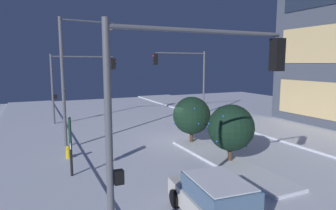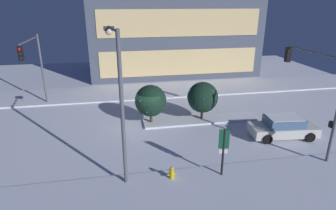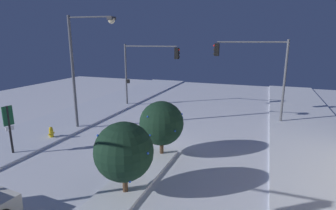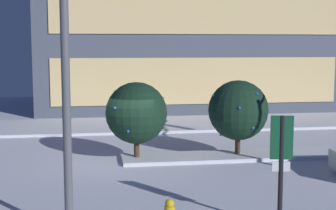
% 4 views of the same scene
% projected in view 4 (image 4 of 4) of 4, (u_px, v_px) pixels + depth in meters
% --- Properties ---
extents(ground, '(52.00, 52.00, 0.00)m').
position_uv_depth(ground, '(122.00, 164.00, 18.84)').
color(ground, silver).
extents(curb_strip_far, '(52.00, 5.20, 0.14)m').
position_uv_depth(curb_strip_far, '(112.00, 126.00, 27.52)').
color(curb_strip_far, silver).
rests_on(curb_strip_far, ground).
extents(median_strip, '(9.00, 1.80, 0.14)m').
position_uv_depth(median_strip, '(234.00, 156.00, 19.97)').
color(median_strip, silver).
rests_on(median_strip, ground).
extents(street_lamp_arched, '(0.78, 3.37, 7.89)m').
position_uv_depth(street_lamp_arched, '(61.00, 18.00, 12.05)').
color(street_lamp_arched, '#565960').
rests_on(street_lamp_arched, ground).
extents(parking_info_sign, '(0.55, 0.16, 2.82)m').
position_uv_depth(parking_info_sign, '(281.00, 157.00, 12.06)').
color(parking_info_sign, black).
rests_on(parking_info_sign, ground).
extents(decorated_tree_median, '(2.42, 2.44, 3.12)m').
position_uv_depth(decorated_tree_median, '(238.00, 110.00, 19.94)').
color(decorated_tree_median, '#473323').
rests_on(decorated_tree_median, ground).
extents(decorated_tree_left_of_median, '(2.42, 2.41, 3.09)m').
position_uv_depth(decorated_tree_left_of_median, '(136.00, 113.00, 19.31)').
color(decorated_tree_left_of_median, '#473323').
rests_on(decorated_tree_left_of_median, ground).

